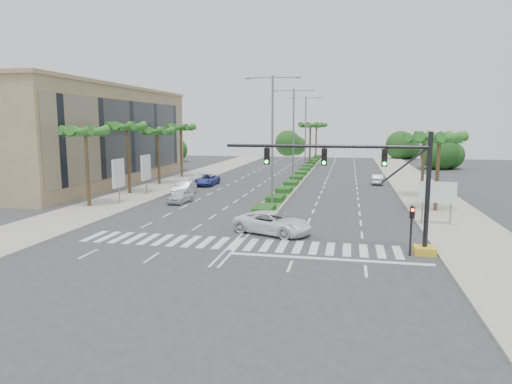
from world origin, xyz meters
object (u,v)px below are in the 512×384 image
(car_parked_a, at_px, (180,196))
(car_right, at_px, (377,179))
(car_crossing, at_px, (273,223))
(car_parked_b, at_px, (184,188))
(car_parked_c, at_px, (207,180))
(car_parked_d, at_px, (199,179))

(car_parked_a, height_order, car_right, car_right)
(car_parked_a, bearing_deg, car_crossing, -39.19)
(car_parked_a, height_order, car_parked_b, car_parked_b)
(car_parked_c, bearing_deg, car_parked_d, 155.23)
(car_parked_b, bearing_deg, car_right, 30.02)
(car_parked_c, bearing_deg, car_parked_a, -83.83)
(car_parked_b, bearing_deg, car_parked_d, 95.44)
(car_parked_c, relative_size, car_parked_d, 1.06)
(car_parked_d, relative_size, car_crossing, 0.83)
(car_parked_c, height_order, car_crossing, car_crossing)
(car_parked_c, xyz_separation_m, car_right, (21.10, 5.45, -0.03))
(car_parked_c, relative_size, car_crossing, 0.88)
(car_crossing, bearing_deg, car_parked_b, 60.17)
(car_right, bearing_deg, car_parked_d, 13.77)
(car_parked_a, height_order, car_parked_d, car_parked_d)
(car_parked_a, xyz_separation_m, car_right, (19.70, 18.36, 0.01))
(car_parked_a, relative_size, car_parked_b, 0.83)
(car_parked_a, distance_m, car_crossing, 15.38)
(car_parked_a, bearing_deg, car_parked_c, 101.57)
(car_parked_b, bearing_deg, car_parked_a, -77.16)
(car_parked_a, relative_size, car_parked_c, 0.77)
(car_parked_a, xyz_separation_m, car_parked_c, (-1.40, 12.91, 0.04))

